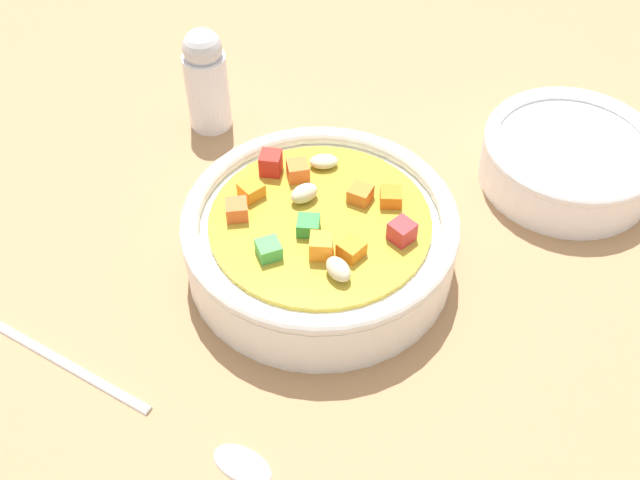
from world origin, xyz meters
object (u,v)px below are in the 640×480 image
object	(u,v)px
side_bowl_small	(569,158)
pepper_shaker	(206,80)
spoon	(166,418)
soup_bowl_main	(320,237)

from	to	relation	value
side_bowl_small	pepper_shaker	distance (cm)	28.20
spoon	soup_bowl_main	bearing A→B (deg)	84.42
soup_bowl_main	spoon	bearing A→B (deg)	0.06
side_bowl_small	soup_bowl_main	bearing A→B (deg)	-29.31
soup_bowl_main	pepper_shaker	size ratio (longest dim) A/B	2.09
spoon	side_bowl_small	size ratio (longest dim) A/B	1.62
side_bowl_small	pepper_shaker	xyz separation A→B (cm)	(10.75, -25.98, 2.24)
soup_bowl_main	pepper_shaker	bearing A→B (deg)	-113.53
soup_bowl_main	pepper_shaker	distance (cm)	17.56
spoon	pepper_shaker	size ratio (longest dim) A/B	2.41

